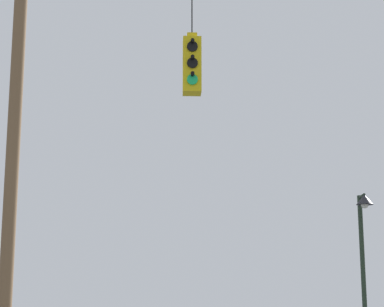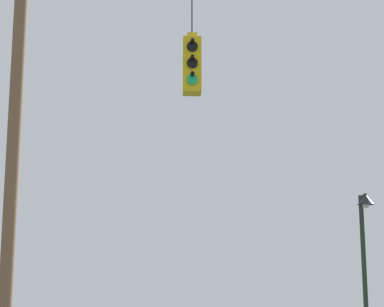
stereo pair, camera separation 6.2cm
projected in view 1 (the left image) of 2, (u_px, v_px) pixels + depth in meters
The scene contains 3 objects.
utility_pole_left at pixel (13, 147), 13.50m from camera, with size 0.25×0.25×9.00m.
traffic_light_over_intersection at pixel (192, 65), 13.98m from camera, with size 0.34×0.58×2.79m.
street_lamp at pixel (364, 246), 18.85m from camera, with size 0.43×0.74×4.59m.
Camera 1 is at (-3.46, -13.37, 1.45)m, focal length 70.00 mm.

